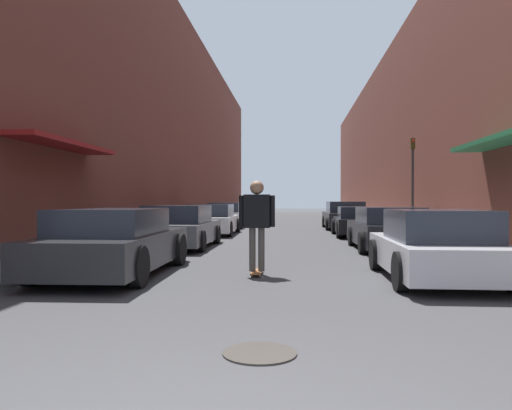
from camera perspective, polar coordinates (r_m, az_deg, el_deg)
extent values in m
plane|color=#38383A|center=(25.52, 3.34, -2.70)|extent=(125.79, 125.79, 0.00)
cube|color=gray|center=(31.71, -5.61, -1.97)|extent=(1.80, 57.18, 0.12)
cube|color=gray|center=(31.55, 12.73, -1.99)|extent=(1.80, 57.18, 0.12)
cube|color=brown|center=(32.67, -10.69, 8.98)|extent=(4.00, 57.18, 12.48)
cube|color=maroon|center=(14.05, -21.11, 6.47)|extent=(1.00, 4.80, 0.12)
cube|color=brown|center=(32.29, 17.88, 7.15)|extent=(4.00, 57.18, 10.35)
cube|color=#1E6038|center=(13.66, 26.29, 6.62)|extent=(1.00, 4.80, 0.12)
cube|color=#232326|center=(10.09, -15.76, -4.84)|extent=(1.98, 4.70, 0.61)
cube|color=#232833|center=(9.84, -16.24, -1.81)|extent=(1.70, 2.46, 0.48)
cylinder|color=black|center=(11.78, -17.55, -4.81)|extent=(0.18, 0.69, 0.69)
cylinder|color=black|center=(11.22, -8.75, -5.05)|extent=(0.18, 0.69, 0.69)
cylinder|color=black|center=(9.18, -24.36, -6.34)|extent=(0.18, 0.69, 0.69)
cylinder|color=black|center=(8.45, -13.25, -6.90)|extent=(0.18, 0.69, 0.69)
cube|color=#515459|center=(15.45, -8.73, -3.08)|extent=(1.94, 4.41, 0.60)
cube|color=#232833|center=(15.21, -8.92, -1.03)|extent=(1.69, 2.30, 0.52)
cylinder|color=black|center=(17.01, -10.76, -3.31)|extent=(0.18, 0.60, 0.60)
cylinder|color=black|center=(16.62, -4.50, -3.39)|extent=(0.18, 0.60, 0.60)
cylinder|color=black|center=(14.41, -13.60, -4.01)|extent=(0.18, 0.60, 0.60)
cylinder|color=black|center=(13.94, -6.25, -4.15)|extent=(0.18, 0.60, 0.60)
cube|color=silver|center=(21.16, -5.07, -2.09)|extent=(2.03, 4.54, 0.60)
cube|color=#232833|center=(20.92, -5.17, -0.61)|extent=(1.75, 2.38, 0.51)
cylinder|color=black|center=(22.71, -6.83, -2.32)|extent=(0.18, 0.62, 0.62)
cylinder|color=black|center=(22.42, -2.10, -2.35)|extent=(0.18, 0.62, 0.62)
cylinder|color=black|center=(19.99, -8.39, -2.71)|extent=(0.18, 0.62, 0.62)
cylinder|color=black|center=(19.65, -3.03, -2.76)|extent=(0.18, 0.62, 0.62)
cube|color=#B7B7BC|center=(26.56, -3.41, -1.48)|extent=(1.85, 4.40, 0.63)
cube|color=#232833|center=(26.33, -3.48, -0.27)|extent=(1.62, 2.29, 0.50)
cylinder|color=black|center=(28.05, -4.84, -1.70)|extent=(0.18, 0.69, 0.69)
cylinder|color=black|center=(27.82, -1.21, -1.72)|extent=(0.18, 0.69, 0.69)
cylinder|color=black|center=(25.37, -5.83, -1.94)|extent=(0.18, 0.69, 0.69)
cylinder|color=black|center=(25.11, -1.82, -1.96)|extent=(0.18, 0.69, 0.69)
cube|color=#B7B7BC|center=(9.60, 19.79, -5.39)|extent=(1.80, 3.96, 0.56)
cube|color=#232833|center=(9.37, 20.12, -2.17)|extent=(1.58, 2.06, 0.54)
cylinder|color=black|center=(10.63, 13.48, -5.54)|extent=(0.18, 0.63, 0.63)
cylinder|color=black|center=(11.03, 22.48, -5.34)|extent=(0.18, 0.63, 0.63)
cylinder|color=black|center=(8.24, 16.18, -7.31)|extent=(0.18, 0.63, 0.63)
cube|color=black|center=(15.02, 14.86, -3.16)|extent=(1.94, 4.17, 0.62)
cube|color=#232833|center=(14.80, 15.01, -1.13)|extent=(1.68, 2.18, 0.46)
cylinder|color=black|center=(16.17, 10.85, -3.51)|extent=(0.18, 0.60, 0.60)
cylinder|color=black|center=(16.47, 17.17, -3.45)|extent=(0.18, 0.60, 0.60)
cylinder|color=black|center=(13.63, 12.06, -4.27)|extent=(0.18, 0.60, 0.60)
cylinder|color=black|center=(13.99, 19.49, -4.16)|extent=(0.18, 0.60, 0.60)
cube|color=black|center=(20.52, 11.81, -2.21)|extent=(2.06, 4.07, 0.55)
cube|color=#232833|center=(20.30, 11.88, -0.83)|extent=(1.77, 2.14, 0.45)
cylinder|color=black|center=(21.66, 8.88, -2.40)|extent=(0.18, 0.66, 0.66)
cylinder|color=black|center=(21.89, 13.87, -2.38)|extent=(0.18, 0.66, 0.66)
cylinder|color=black|center=(19.18, 9.45, -2.78)|extent=(0.18, 0.66, 0.66)
cylinder|color=black|center=(19.45, 15.08, -2.75)|extent=(0.18, 0.66, 0.66)
cube|color=#232326|center=(25.64, 10.08, -1.58)|extent=(1.99, 4.77, 0.67)
cube|color=#232833|center=(25.39, 10.13, -0.23)|extent=(1.73, 2.49, 0.55)
cylinder|color=black|center=(27.03, 7.77, -1.88)|extent=(0.18, 0.61, 0.61)
cylinder|color=black|center=(27.21, 11.75, -1.87)|extent=(0.18, 0.61, 0.61)
cylinder|color=black|center=(24.10, 8.18, -2.17)|extent=(0.18, 0.61, 0.61)
cylinder|color=black|center=(24.30, 12.64, -2.16)|extent=(0.18, 0.61, 0.61)
cube|color=brown|center=(9.68, 0.10, -7.61)|extent=(0.20, 0.78, 0.02)
cylinder|color=beige|center=(9.94, -0.23, -7.62)|extent=(0.03, 0.06, 0.06)
cylinder|color=beige|center=(9.93, 0.65, -7.63)|extent=(0.03, 0.06, 0.06)
cylinder|color=beige|center=(9.45, -0.48, -8.05)|extent=(0.03, 0.06, 0.06)
cylinder|color=beige|center=(9.44, 0.45, -8.06)|extent=(0.03, 0.06, 0.06)
cylinder|color=#47423D|center=(9.64, -0.42, -5.10)|extent=(0.12, 0.12, 0.84)
cylinder|color=#47423D|center=(9.63, 0.62, -5.10)|extent=(0.12, 0.12, 0.84)
cube|color=black|center=(9.59, 0.10, -0.71)|extent=(0.50, 0.22, 0.64)
sphere|color=#8C664C|center=(9.59, 0.10, 2.00)|extent=(0.27, 0.27, 0.27)
cylinder|color=black|center=(9.61, -1.68, -0.70)|extent=(0.10, 0.10, 0.60)
cylinder|color=black|center=(9.57, 1.88, -0.71)|extent=(0.10, 0.10, 0.60)
cylinder|color=#332D28|center=(4.86, 0.42, -16.56)|extent=(0.70, 0.70, 0.02)
cylinder|color=#2D2D2D|center=(21.30, 17.46, 2.14)|extent=(0.10, 0.10, 3.85)
cube|color=#332D0F|center=(21.42, 17.48, 6.69)|extent=(0.16, 0.16, 0.45)
sphere|color=red|center=(21.34, 17.53, 7.01)|extent=(0.11, 0.11, 0.11)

